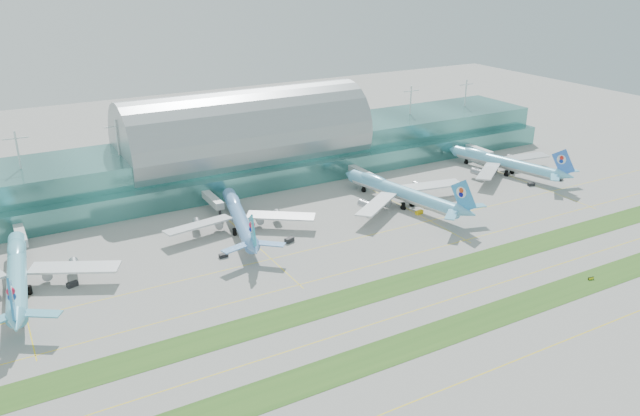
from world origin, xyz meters
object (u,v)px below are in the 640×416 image
terminal (246,149)px  airliner_d (503,162)px  airliner_a (17,273)px  airliner_c (401,192)px  airliner_b (239,217)px  taxiway_sign_east (591,278)px

terminal → airliner_d: bearing=-26.6°
terminal → airliner_a: bearing=-147.9°
airliner_c → terminal: bearing=110.6°
airliner_a → airliner_c: size_ratio=1.00×
airliner_c → airliner_a: bearing=168.2°
terminal → airliner_c: 81.45m
airliner_a → airliner_b: bearing=11.7°
airliner_b → taxiway_sign_east: (87.48, -96.53, -5.36)m
airliner_b → taxiway_sign_east: airliner_b is taller
terminal → taxiway_sign_east: size_ratio=148.49×
airliner_b → airliner_d: airliner_d is taller
terminal → airliner_c: (43.64, -68.31, -7.95)m
terminal → airliner_b: 66.44m
terminal → airliner_b: terminal is taller
airliner_b → terminal: bearing=77.4°
airliner_c → airliner_b: bearing=160.9°
airliner_b → airliner_a: bearing=-160.2°
airliner_a → airliner_b: airliner_a is taller
terminal → taxiway_sign_east: 167.22m
airliner_c → airliner_d: airliner_c is taller
taxiway_sign_east → airliner_d: bearing=70.9°
terminal → airliner_b: (-28.61, -59.38, -8.39)m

